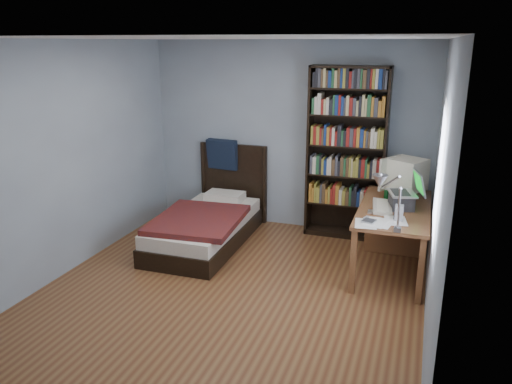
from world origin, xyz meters
TOP-DOWN VIEW (x-y plane):
  - room at (0.03, -0.00)m, footprint 4.20×4.24m
  - desk at (1.51, 1.54)m, footprint 0.75×1.57m
  - crt_monitor at (1.56, 1.55)m, footprint 0.55×0.50m
  - laptop at (1.59, 1.08)m, footprint 0.43×0.41m
  - desk_lamp at (1.45, -0.06)m, footprint 0.26×0.57m
  - keyboard at (1.38, 1.01)m, footprint 0.25×0.52m
  - speaker at (1.57, 0.66)m, footprint 0.08×0.08m
  - soda_can at (1.39, 1.35)m, footprint 0.07×0.07m
  - mouse at (1.51, 1.41)m, footprint 0.06×0.10m
  - phone_silver at (1.27, 0.82)m, footprint 0.05×0.10m
  - phone_grey at (1.26, 0.62)m, footprint 0.07×0.09m
  - external_drive at (1.30, 0.50)m, footprint 0.15×0.15m
  - bookshelf at (0.82, 1.94)m, footprint 0.99×0.30m
  - bed at (-0.78, 1.14)m, footprint 1.08×2.01m

SIDE VIEW (x-z plane):
  - bed at x=-0.78m, z-range -0.32..0.84m
  - desk at x=1.51m, z-range 0.05..0.78m
  - phone_grey at x=1.26m, z-range 0.73..0.75m
  - phone_silver at x=1.27m, z-range 0.73..0.75m
  - external_drive at x=1.30m, z-range 0.73..0.76m
  - mouse at x=1.51m, z-range 0.73..0.76m
  - keyboard at x=1.38m, z-range 0.72..0.77m
  - soda_can at x=1.39m, z-range 0.73..0.85m
  - speaker at x=1.57m, z-range 0.73..0.89m
  - laptop at x=1.59m, z-range 0.63..1.06m
  - crt_monitor at x=1.56m, z-range 0.76..1.22m
  - bookshelf at x=0.82m, z-range 0.01..2.20m
  - room at x=0.03m, z-range 0.00..2.50m
  - desk_lamp at x=1.45m, z-range 0.94..1.61m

